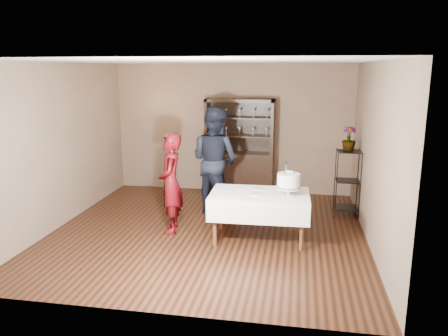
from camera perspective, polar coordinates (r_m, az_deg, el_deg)
The scene contains 14 objects.
floor at distance 7.20m, azimuth -2.07°, elevation -8.24°, with size 5.00×5.00×0.00m, color black.
ceiling at distance 6.72m, azimuth -2.26°, elevation 13.77°, with size 5.00×5.00×0.00m, color silver.
back_wall at distance 9.26m, azimuth 1.07°, elevation 5.14°, with size 5.00×0.02×2.70m, color brown.
wall_left at distance 7.75m, azimuth -20.59°, elevation 2.80°, with size 0.02×5.00×2.70m, color brown.
wall_right at distance 6.78m, azimuth 19.00°, elevation 1.59°, with size 0.02×5.00×2.70m, color brown.
china_hutch at distance 9.11m, azimuth 2.05°, elevation 0.62°, with size 1.40×0.48×2.00m.
plant_etagere at distance 8.06m, azimuth 15.81°, elevation -1.58°, with size 0.42×0.42×1.20m.
cake_table at distance 6.71m, azimuth 4.66°, elevation -4.73°, with size 1.52×0.96×0.74m.
woman at distance 7.03m, azimuth -6.98°, elevation -1.96°, with size 0.59×0.39×1.61m, color #3B050C.
man at distance 7.90m, azimuth -1.24°, elevation 1.00°, with size 0.94×0.73×1.94m, color black.
cake at distance 6.55m, azimuth 8.42°, elevation -1.77°, with size 0.42×0.42×0.52m.
plate_near at distance 6.58m, azimuth 4.09°, elevation -3.40°, with size 0.19×0.19×0.01m, color silver.
plate_far at distance 6.87m, azimuth 4.62°, elevation -2.72°, with size 0.18×0.18×0.01m, color silver.
potted_plant at distance 7.93m, azimuth 16.01°, elevation 3.71°, with size 0.24×0.24×0.42m, color #4E6D34.
Camera 1 is at (1.41, -6.57, 2.59)m, focal length 35.00 mm.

